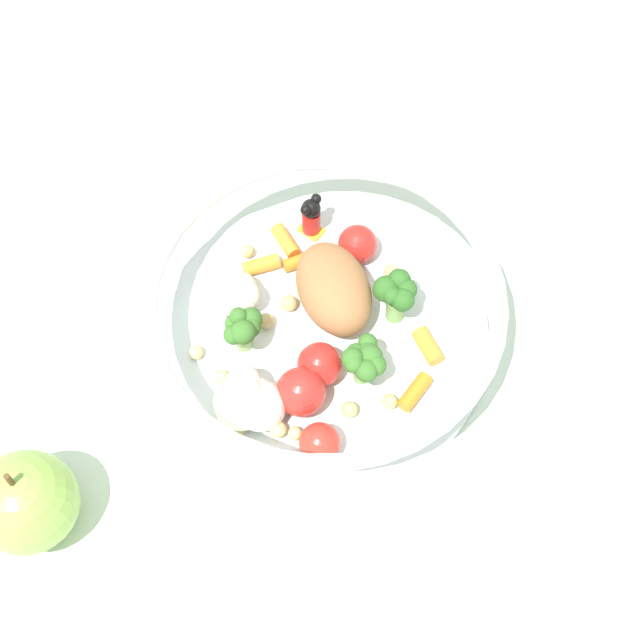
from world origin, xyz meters
TOP-DOWN VIEW (x-y plane):
  - ground_plane at (0.00, 0.00)m, footprint 2.40×2.40m
  - food_container at (0.01, 0.01)m, footprint 0.24×0.24m
  - loose_apple at (0.22, -0.05)m, footprint 0.06×0.06m
  - folded_napkin at (-0.22, -0.00)m, footprint 0.14×0.14m

SIDE VIEW (x-z plane):
  - ground_plane at x=0.00m, z-range 0.00..0.00m
  - folded_napkin at x=-0.22m, z-range 0.00..0.01m
  - food_container at x=0.01m, z-range 0.00..0.06m
  - loose_apple at x=0.22m, z-range -0.01..0.07m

